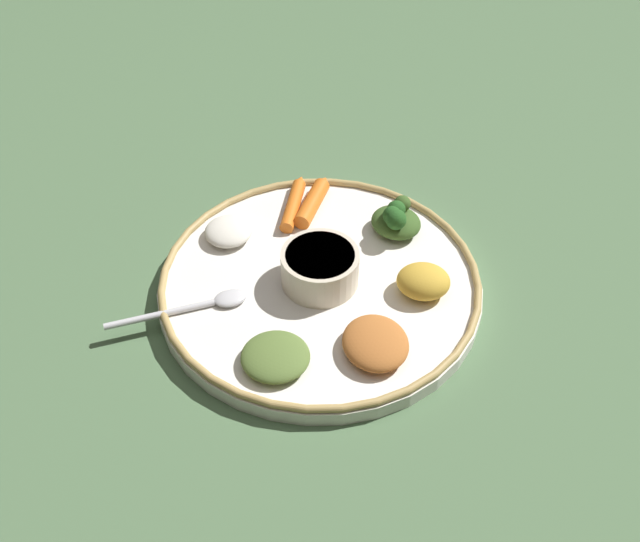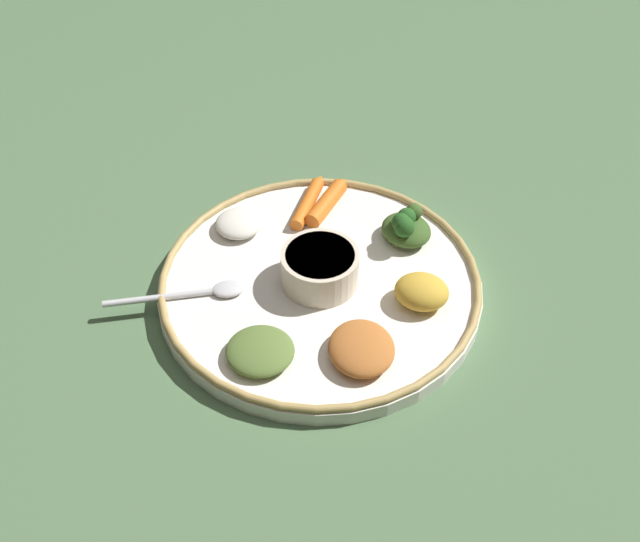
{
  "view_description": "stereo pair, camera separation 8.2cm",
  "coord_description": "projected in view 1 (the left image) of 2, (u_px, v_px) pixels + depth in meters",
  "views": [
    {
      "loc": [
        -0.51,
        0.29,
        0.61
      ],
      "look_at": [
        0.0,
        0.0,
        0.03
      ],
      "focal_mm": 43.8,
      "sensor_mm": 36.0,
      "label": 1
    },
    {
      "loc": [
        -0.54,
        0.21,
        0.61
      ],
      "look_at": [
        0.0,
        0.0,
        0.03
      ],
      "focal_mm": 43.8,
      "sensor_mm": 36.0,
      "label": 2
    }
  ],
  "objects": [
    {
      "name": "ground_plane",
      "position": [
        320.0,
        292.0,
        0.84
      ],
      "size": [
        2.4,
        2.4,
        0.0
      ],
      "primitive_type": "plane",
      "color": "#4C6B47"
    },
    {
      "name": "platter",
      "position": [
        320.0,
        287.0,
        0.84
      ],
      "size": [
        0.34,
        0.34,
        0.02
      ],
      "primitive_type": "cylinder",
      "color": "white",
      "rests_on": "ground_plane"
    },
    {
      "name": "platter_rim",
      "position": [
        320.0,
        279.0,
        0.83
      ],
      "size": [
        0.34,
        0.34,
        0.01
      ],
      "primitive_type": "torus",
      "color": "tan",
      "rests_on": "platter"
    },
    {
      "name": "center_bowl",
      "position": [
        320.0,
        267.0,
        0.81
      ],
      "size": [
        0.08,
        0.08,
        0.04
      ],
      "color": "beige",
      "rests_on": "platter"
    },
    {
      "name": "spoon",
      "position": [
        200.0,
        305.0,
        0.8
      ],
      "size": [
        0.05,
        0.15,
        0.01
      ],
      "color": "silver",
      "rests_on": "platter"
    },
    {
      "name": "greens_pile",
      "position": [
        396.0,
        219.0,
        0.87
      ],
      "size": [
        0.07,
        0.07,
        0.04
      ],
      "color": "#385623",
      "rests_on": "platter"
    },
    {
      "name": "carrot_near_spoon",
      "position": [
        314.0,
        200.0,
        0.91
      ],
      "size": [
        0.07,
        0.08,
        0.02
      ],
      "color": "orange",
      "rests_on": "platter"
    },
    {
      "name": "carrot_outer",
      "position": [
        294.0,
        202.0,
        0.91
      ],
      "size": [
        0.08,
        0.07,
        0.02
      ],
      "color": "orange",
      "rests_on": "platter"
    },
    {
      "name": "mound_lentil_yellow",
      "position": [
        423.0,
        281.0,
        0.81
      ],
      "size": [
        0.07,
        0.07,
        0.03
      ],
      "primitive_type": "ellipsoid",
      "rotation": [
        0.0,
        0.0,
        4.13
      ],
      "color": "gold",
      "rests_on": "platter"
    },
    {
      "name": "mound_rice_white",
      "position": [
        228.0,
        231.0,
        0.87
      ],
      "size": [
        0.06,
        0.06,
        0.02
      ],
      "primitive_type": "ellipsoid",
      "rotation": [
        0.0,
        0.0,
        3.35
      ],
      "color": "silver",
      "rests_on": "platter"
    },
    {
      "name": "mound_collards",
      "position": [
        275.0,
        357.0,
        0.74
      ],
      "size": [
        0.09,
        0.09,
        0.02
      ],
      "primitive_type": "ellipsoid",
      "rotation": [
        0.0,
        0.0,
        2.7
      ],
      "color": "#567033",
      "rests_on": "platter"
    },
    {
      "name": "mound_chickpea",
      "position": [
        377.0,
        342.0,
        0.75
      ],
      "size": [
        0.09,
        0.08,
        0.02
      ],
      "primitive_type": "ellipsoid",
      "rotation": [
        0.0,
        0.0,
        5.99
      ],
      "color": "#B2662D",
      "rests_on": "platter"
    }
  ]
}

